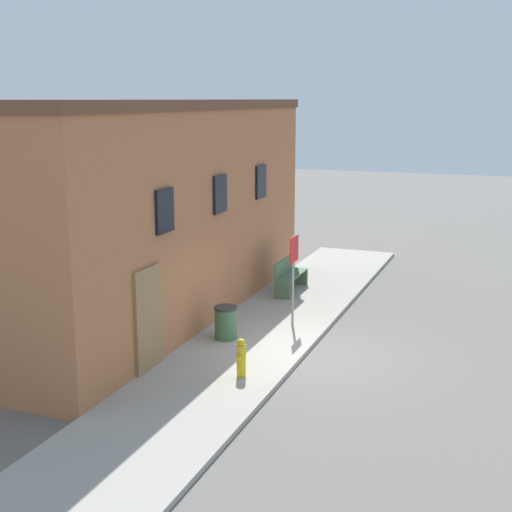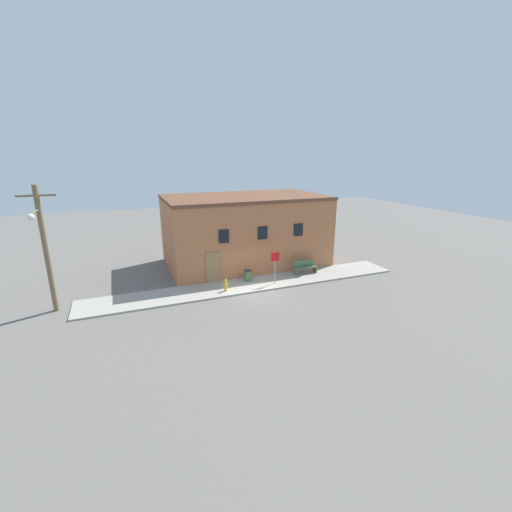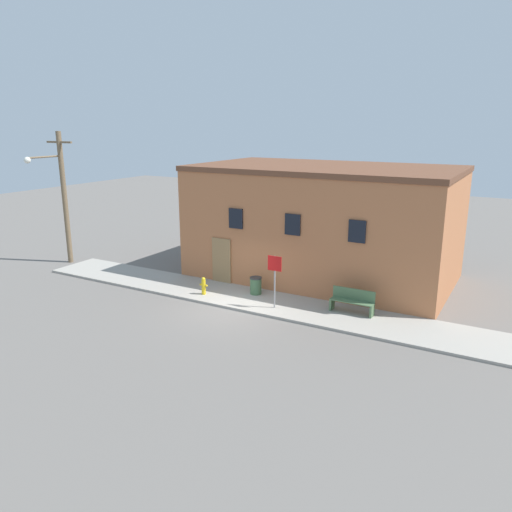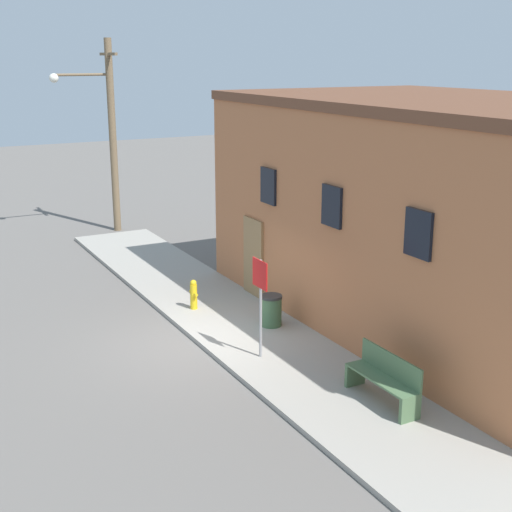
# 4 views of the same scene
# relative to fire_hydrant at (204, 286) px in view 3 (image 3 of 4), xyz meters

# --- Properties ---
(ground_plane) EXTENTS (80.00, 80.00, 0.00)m
(ground_plane) POSITION_rel_fire_hydrant_xyz_m (1.86, -0.78, -0.49)
(ground_plane) COLOR #66605B
(sidewalk) EXTENTS (21.37, 2.68, 0.11)m
(sidewalk) POSITION_rel_fire_hydrant_xyz_m (1.86, 0.56, -0.44)
(sidewalk) COLOR #9E998E
(sidewalk) RESTS_ON ground
(brick_building) EXTENTS (12.11, 7.11, 5.40)m
(brick_building) POSITION_rel_fire_hydrant_xyz_m (3.32, 5.39, 2.21)
(brick_building) COLOR #B26B42
(brick_building) RESTS_ON ground
(fire_hydrant) EXTENTS (0.38, 0.18, 0.77)m
(fire_hydrant) POSITION_rel_fire_hydrant_xyz_m (0.00, 0.00, 0.00)
(fire_hydrant) COLOR gold
(fire_hydrant) RESTS_ON sidewalk
(stop_sign) EXTENTS (0.60, 0.06, 2.16)m
(stop_sign) POSITION_rel_fire_hydrant_xyz_m (3.44, 0.05, 1.11)
(stop_sign) COLOR gray
(stop_sign) RESTS_ON sidewalk
(bench) EXTENTS (1.71, 0.44, 0.94)m
(bench) POSITION_rel_fire_hydrant_xyz_m (6.34, 1.09, 0.08)
(bench) COLOR #4C6B47
(bench) RESTS_ON sidewalk
(trash_bin) EXTENTS (0.52, 0.52, 0.76)m
(trash_bin) POSITION_rel_fire_hydrant_xyz_m (1.95, 1.16, -0.01)
(trash_bin) COLOR #426642
(trash_bin) RESTS_ON sidewalk
(utility_pole) EXTENTS (1.80, 2.26, 6.94)m
(utility_pole) POSITION_rel_fire_hydrant_xyz_m (-9.58, 0.90, 3.26)
(utility_pole) COLOR brown
(utility_pole) RESTS_ON ground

